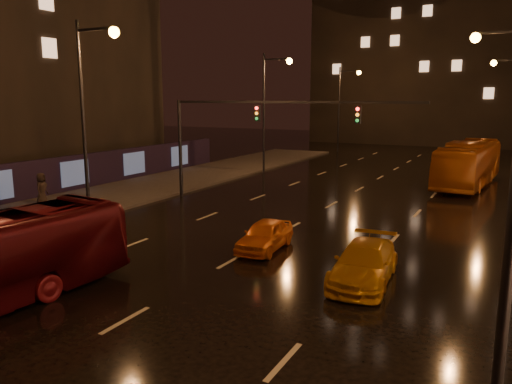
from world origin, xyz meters
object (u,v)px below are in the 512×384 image
bus_curb (469,163)px  taxi_near (265,235)px  taxi_far (364,263)px  pedestrian_c (42,189)px

bus_curb → taxi_near: bearing=-101.0°
taxi_far → pedestrian_c: pedestrian_c is taller
taxi_far → pedestrian_c: (-20.03, 3.23, 0.43)m
bus_curb → pedestrian_c: size_ratio=6.17×
bus_curb → taxi_far: 23.01m
bus_curb → taxi_near: (-6.11, -21.14, -1.01)m
taxi_near → pedestrian_c: 15.36m
taxi_near → pedestrian_c: bearing=170.8°
taxi_near → taxi_far: 5.07m
taxi_near → pedestrian_c: (-15.29, 1.43, 0.47)m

